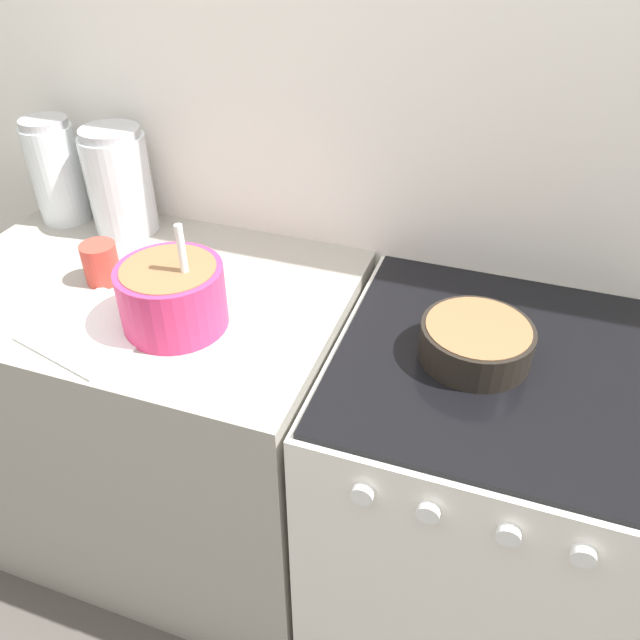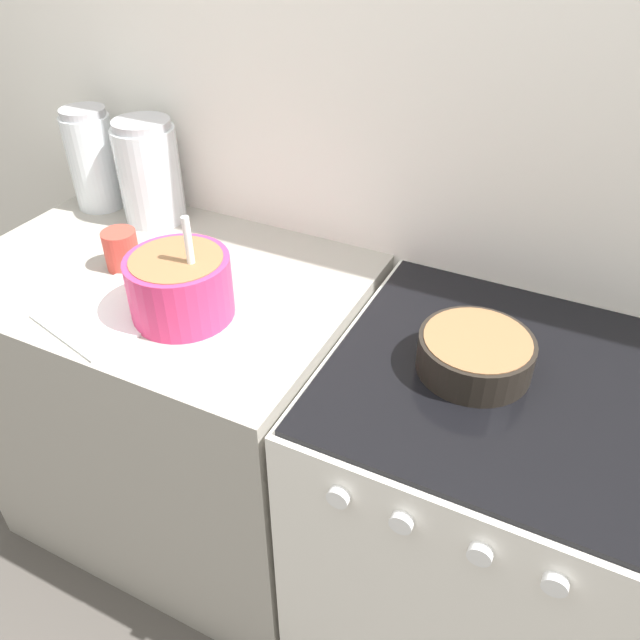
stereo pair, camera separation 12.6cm
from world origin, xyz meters
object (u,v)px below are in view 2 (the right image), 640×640
storage_jar_left (94,166)px  stove (466,518)px  mixing_bowl (180,283)px  tin_can (121,250)px  baking_pan (475,353)px  storage_jar_middle (150,179)px

storage_jar_left → stove: bearing=-11.0°
mixing_bowl → tin_can: mixing_bowl is taller
mixing_bowl → tin_can: bearing=159.1°
stove → baking_pan: (-0.05, -0.01, 0.49)m
mixing_bowl → tin_can: 0.27m
baking_pan → mixing_bowl: bearing=-171.0°
mixing_bowl → storage_jar_left: 0.63m
stove → baking_pan: bearing=-172.1°
baking_pan → storage_jar_middle: (-0.95, 0.24, 0.08)m
stove → mixing_bowl: 0.86m
storage_jar_left → storage_jar_middle: storage_jar_left is taller
storage_jar_left → tin_can: bearing=-40.1°
storage_jar_middle → tin_can: size_ratio=2.85×
mixing_bowl → storage_jar_left: bearing=147.8°
storage_jar_left → storage_jar_middle: size_ratio=1.01×
baking_pan → tin_can: 0.86m
mixing_bowl → baking_pan: size_ratio=1.10×
stove → storage_jar_left: (-1.20, 0.23, 0.57)m
stove → baking_pan: baking_pan is taller
mixing_bowl → storage_jar_middle: storage_jar_middle is taller
storage_jar_left → baking_pan: bearing=-11.8°
stove → storage_jar_middle: 1.18m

